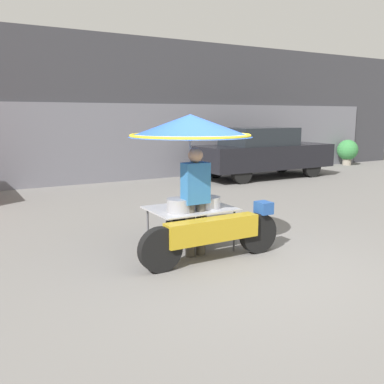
# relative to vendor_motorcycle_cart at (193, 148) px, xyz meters

# --- Properties ---
(ground_plane) EXTENTS (36.00, 36.00, 0.00)m
(ground_plane) POSITION_rel_vendor_motorcycle_cart_xyz_m (0.23, -0.98, -1.56)
(ground_plane) COLOR slate
(shopfront_building) EXTENTS (28.00, 2.06, 4.44)m
(shopfront_building) POSITION_rel_vendor_motorcycle_cart_xyz_m (0.23, 8.21, 0.64)
(shopfront_building) COLOR #38383D
(shopfront_building) RESTS_ON ground
(vendor_motorcycle_cart) EXTENTS (2.22, 1.83, 2.06)m
(vendor_motorcycle_cart) POSITION_rel_vendor_motorcycle_cart_xyz_m (0.00, 0.00, 0.00)
(vendor_motorcycle_cart) COLOR black
(vendor_motorcycle_cart) RESTS_ON ground
(vendor_person) EXTENTS (0.38, 0.22, 1.59)m
(vendor_person) POSITION_rel_vendor_motorcycle_cart_xyz_m (-0.08, -0.19, -0.68)
(vendor_person) COLOR #4C473D
(vendor_person) RESTS_ON ground
(parked_car) EXTENTS (4.64, 1.74, 1.65)m
(parked_car) POSITION_rel_vendor_motorcycle_cart_xyz_m (5.87, 5.63, -0.72)
(parked_car) COLOR black
(parked_car) RESTS_ON ground
(potted_plant) EXTENTS (0.84, 0.84, 1.05)m
(potted_plant) POSITION_rel_vendor_motorcycle_cart_xyz_m (11.20, 6.71, -0.96)
(potted_plant) COLOR gray
(potted_plant) RESTS_ON ground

